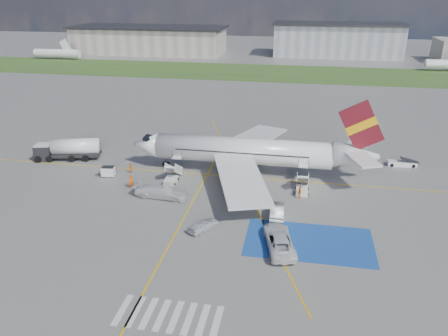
{
  "coord_description": "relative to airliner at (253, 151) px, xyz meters",
  "views": [
    {
      "loc": [
        8.16,
        -46.19,
        26.26
      ],
      "look_at": [
        -1.5,
        6.81,
        3.5
      ],
      "focal_mm": 35.0,
      "sensor_mm": 36.0,
      "label": 1
    }
  ],
  "objects": [
    {
      "name": "airstairs_fwd",
      "position": [
        -11.01,
        -5.3,
        -2.77
      ],
      "size": [
        1.9,
        5.2,
        3.6
      ],
      "color": "silver",
      "rests_on": "ground"
    },
    {
      "name": "airliner",
      "position": [
        0.0,
        0.0,
        0.0
      ],
      "size": [
        36.81,
        32.95,
        11.92
      ],
      "color": "silver",
      "rests_on": "ground"
    },
    {
      "name": "staging_box",
      "position": [
        8.49,
        -18.0,
        -3.39
      ],
      "size": [
        14.0,
        8.0,
        0.01
      ],
      "primitive_type": "cube",
      "color": "#194496",
      "rests_on": "ground"
    },
    {
      "name": "terminal_centre",
      "position": [
        18.49,
        121.0,
        2.61
      ],
      "size": [
        48.0,
        18.0,
        12.0
      ],
      "primitive_type": "cube",
      "color": "gray",
      "rests_on": "ground"
    },
    {
      "name": "crew_fwd",
      "position": [
        -15.86,
        -8.43,
        -2.42
      ],
      "size": [
        0.84,
        0.82,
        1.94
      ],
      "primitive_type": "imported",
      "rotation": [
        0.0,
        0.0,
        0.73
      ],
      "color": "#DF540B",
      "rests_on": "ground"
    },
    {
      "name": "ground",
      "position": [
        -1.51,
        -14.0,
        -3.39
      ],
      "size": [
        400.0,
        400.0,
        0.0
      ],
      "primitive_type": "plane",
      "color": "#60605E",
      "rests_on": "ground"
    },
    {
      "name": "fuel_tanker",
      "position": [
        -29.89,
        0.11,
        -1.94
      ],
      "size": [
        10.44,
        4.97,
        3.45
      ],
      "rotation": [
        0.0,
        0.0,
        0.24
      ],
      "color": "black",
      "rests_on": "ground"
    },
    {
      "name": "airstairs_aft",
      "position": [
        7.49,
        -5.3,
        -2.77
      ],
      "size": [
        1.9,
        5.2,
        3.6
      ],
      "color": "silver",
      "rests_on": "ground"
    },
    {
      "name": "car_silver_a",
      "position": [
        -3.54,
        -17.59,
        -2.72
      ],
      "size": [
        3.53,
        4.17,
        1.35
      ],
      "primitive_type": "imported",
      "rotation": [
        0.0,
        0.0,
        2.55
      ],
      "color": "#BBBEC2",
      "rests_on": "ground"
    },
    {
      "name": "crosswalk",
      "position": [
        -3.31,
        -32.0,
        -3.39
      ],
      "size": [
        9.0,
        4.0,
        0.01
      ],
      "color": "silver",
      "rests_on": "ground"
    },
    {
      "name": "crew_nose",
      "position": [
        -17.91,
        -3.52,
        -2.63
      ],
      "size": [
        0.93,
        0.93,
        1.52
      ],
      "primitive_type": "imported",
      "rotation": [
        0.0,
        0.0,
        -0.78
      ],
      "color": "orange",
      "rests_on": "ground"
    },
    {
      "name": "taxiway_line_diag",
      "position": [
        -1.51,
        -2.0,
        -3.39
      ],
      "size": [
        20.71,
        56.45,
        0.01
      ],
      "primitive_type": "cube",
      "rotation": [
        0.0,
        0.0,
        0.35
      ],
      "color": "gold",
      "rests_on": "ground"
    },
    {
      "name": "taxiway_line_main",
      "position": [
        -1.51,
        -2.0,
        -3.39
      ],
      "size": [
        120.0,
        0.2,
        0.01
      ],
      "primitive_type": "cube",
      "color": "gold",
      "rests_on": "ground"
    },
    {
      "name": "belt_loader",
      "position": [
        22.74,
        6.87,
        -3.04
      ],
      "size": [
        4.74,
        1.97,
        1.4
      ],
      "rotation": [
        0.0,
        0.0,
        0.06
      ],
      "color": "silver",
      "rests_on": "ground"
    },
    {
      "name": "van_white_a",
      "position": [
        5.28,
        -19.56,
        -2.28
      ],
      "size": [
        3.99,
        6.37,
        2.22
      ],
      "primitive_type": "imported",
      "rotation": [
        0.0,
        0.0,
        3.37
      ],
      "color": "silver",
      "rests_on": "ground"
    },
    {
      "name": "taxiway_line_cross",
      "position": [
        -6.51,
        -24.0,
        -3.39
      ],
      "size": [
        0.2,
        60.0,
        0.01
      ],
      "primitive_type": "cube",
      "color": "gold",
      "rests_on": "ground"
    },
    {
      "name": "crew_aft",
      "position": [
        7.24,
        -7.28,
        -2.52
      ],
      "size": [
        0.61,
        1.08,
        1.74
      ],
      "primitive_type": "imported",
      "rotation": [
        0.0,
        0.0,
        1.76
      ],
      "color": "orange",
      "rests_on": "ground"
    },
    {
      "name": "car_silver_b",
      "position": [
        4.63,
        -12.88,
        -2.61
      ],
      "size": [
        1.79,
        4.8,
        1.56
      ],
      "primitive_type": "imported",
      "rotation": [
        0.0,
        0.0,
        3.17
      ],
      "color": "#A5A7AC",
      "rests_on": "ground"
    },
    {
      "name": "van_white_b",
      "position": [
        -10.84,
        -10.43,
        -2.31
      ],
      "size": [
        5.67,
        2.63,
        2.17
      ],
      "primitive_type": "imported",
      "rotation": [
        0.0,
        0.0,
        1.5
      ],
      "color": "silver",
      "rests_on": "ground"
    },
    {
      "name": "grass_strip",
      "position": [
        -1.51,
        81.0,
        -3.39
      ],
      "size": [
        400.0,
        30.0,
        0.01
      ],
      "primitive_type": "cube",
      "color": "#2D4C1E",
      "rests_on": "ground"
    },
    {
      "name": "terminal_west",
      "position": [
        -56.51,
        116.0,
        1.61
      ],
      "size": [
        60.0,
        22.0,
        10.0
      ],
      "primitive_type": "cube",
      "color": "gray",
      "rests_on": "ground"
    },
    {
      "name": "gpu_cart",
      "position": [
        -20.7,
        -5.26,
        -2.69
      ],
      "size": [
        2.0,
        1.41,
        1.57
      ],
      "rotation": [
        0.0,
        0.0,
        0.11
      ],
      "color": "silver",
      "rests_on": "ground"
    }
  ]
}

